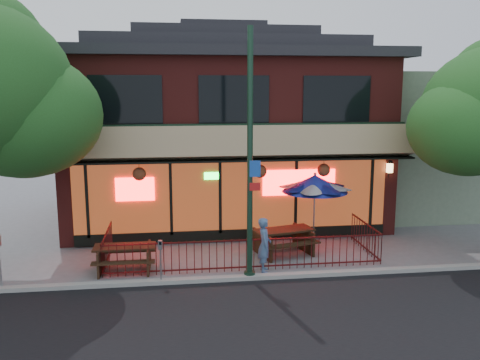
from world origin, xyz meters
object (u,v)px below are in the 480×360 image
object	(u,v)px
street_light	(250,170)
patio_umbrella	(315,183)
pedestrian	(264,245)
parking_meter_near	(161,254)
picnic_table_right	(283,238)
picnic_table_left	(125,254)

from	to	relation	value
street_light	patio_umbrella	size ratio (longest dim) A/B	2.74
pedestrian	parking_meter_near	bearing A→B (deg)	108.61
picnic_table_right	parking_meter_near	world-z (taller)	parking_meter_near
picnic_table_left	street_light	bearing A→B (deg)	-17.09
parking_meter_near	patio_umbrella	bearing A→B (deg)	29.10
pedestrian	patio_umbrella	bearing A→B (deg)	-35.35
picnic_table_right	patio_umbrella	world-z (taller)	patio_umbrella
street_light	patio_umbrella	bearing A→B (deg)	46.42
patio_umbrella	picnic_table_right	bearing A→B (deg)	-147.66
picnic_table_left	pedestrian	world-z (taller)	pedestrian
picnic_table_left	pedestrian	distance (m)	4.16
pedestrian	picnic_table_left	bearing A→B (deg)	89.43
picnic_table_right	pedestrian	xyz separation A→B (m)	(-0.91, -1.51, 0.27)
picnic_table_left	patio_umbrella	distance (m)	6.70
picnic_table_left	picnic_table_right	size ratio (longest dim) A/B	0.80
picnic_table_left	patio_umbrella	bearing A→B (deg)	15.20
street_light	parking_meter_near	bearing A→B (deg)	-178.23
street_light	picnic_table_left	size ratio (longest dim) A/B	3.86
patio_umbrella	parking_meter_near	xyz separation A→B (m)	(-5.17, -2.88, -1.33)
picnic_table_left	parking_meter_near	bearing A→B (deg)	-47.52
street_light	pedestrian	size ratio (longest dim) A/B	4.29
patio_umbrella	parking_meter_near	bearing A→B (deg)	-150.90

